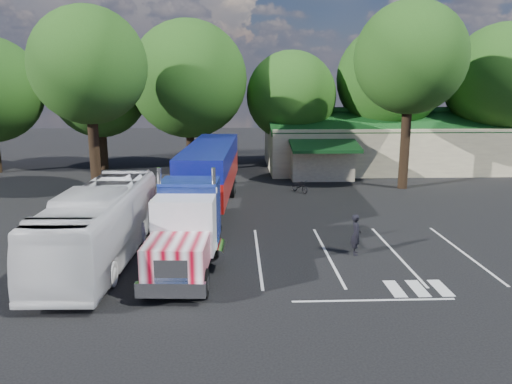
{
  "coord_description": "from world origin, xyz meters",
  "views": [
    {
      "loc": [
        -0.97,
        -27.72,
        7.78
      ],
      "look_at": [
        0.08,
        -1.51,
        2.0
      ],
      "focal_mm": 35.0,
      "sensor_mm": 36.0,
      "label": 1
    }
  ],
  "objects_px": {
    "semi_truck": "(206,180)",
    "bicycle": "(300,186)",
    "woman": "(356,234)",
    "tour_bus": "(101,223)",
    "silver_sedan": "(376,167)"
  },
  "relations": [
    {
      "from": "semi_truck",
      "to": "woman",
      "type": "xyz_separation_m",
      "value": [
        7.19,
        -5.85,
        -1.47
      ]
    },
    {
      "from": "woman",
      "to": "tour_bus",
      "type": "height_order",
      "value": "tour_bus"
    },
    {
      "from": "tour_bus",
      "to": "silver_sedan",
      "type": "height_order",
      "value": "tour_bus"
    },
    {
      "from": "woman",
      "to": "bicycle",
      "type": "height_order",
      "value": "woman"
    },
    {
      "from": "woman",
      "to": "bicycle",
      "type": "bearing_deg",
      "value": 12.96
    },
    {
      "from": "woman",
      "to": "tour_bus",
      "type": "distance_m",
      "value": 11.52
    },
    {
      "from": "semi_truck",
      "to": "tour_bus",
      "type": "relative_size",
      "value": 1.73
    },
    {
      "from": "bicycle",
      "to": "silver_sedan",
      "type": "distance_m",
      "value": 9.91
    },
    {
      "from": "semi_truck",
      "to": "tour_bus",
      "type": "height_order",
      "value": "semi_truck"
    },
    {
      "from": "silver_sedan",
      "to": "semi_truck",
      "type": "bearing_deg",
      "value": 143.38
    },
    {
      "from": "bicycle",
      "to": "semi_truck",
      "type": "bearing_deg",
      "value": -162.66
    },
    {
      "from": "semi_truck",
      "to": "silver_sedan",
      "type": "relative_size",
      "value": 5.22
    },
    {
      "from": "bicycle",
      "to": "tour_bus",
      "type": "height_order",
      "value": "tour_bus"
    },
    {
      "from": "silver_sedan",
      "to": "tour_bus",
      "type": "bearing_deg",
      "value": 145.65
    },
    {
      "from": "semi_truck",
      "to": "bicycle",
      "type": "bearing_deg",
      "value": 53.33
    }
  ]
}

